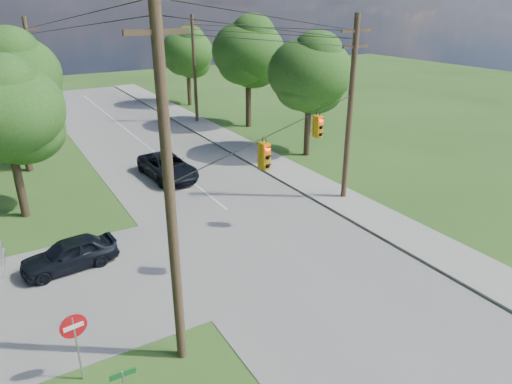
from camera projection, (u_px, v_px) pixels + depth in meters
ground at (301, 317)px, 17.19m from camera, size 140.00×140.00×0.00m
main_road at (274, 247)px, 22.10m from camera, size 10.00×100.00×0.03m
sidewalk_east at (376, 216)px, 25.22m from camera, size 2.60×100.00×0.12m
pole_sw at (169, 183)px, 12.97m from camera, size 2.00×0.32×12.00m
pole_ne at (350, 109)px, 25.62m from camera, size 2.00×0.32×10.50m
pole_north_e at (195, 69)px, 43.26m from camera, size 2.00×0.32×10.00m
pole_north_w at (35, 81)px, 36.76m from camera, size 2.00×0.32×10.00m
power_lines at (201, 41)px, 23.56m from camera, size 13.93×29.62×4.93m
traffic_signals at (294, 139)px, 19.80m from camera, size 4.91×3.27×1.05m
tree_w_near at (4, 110)px, 23.11m from camera, size 6.00×6.00×8.40m
tree_w_mid at (11, 76)px, 29.70m from camera, size 6.40×6.40×9.22m
tree_e_near at (310, 73)px, 33.14m from camera, size 6.20×6.20×8.81m
tree_e_mid at (248, 51)px, 41.08m from camera, size 6.60×6.60×9.64m
tree_e_far at (187, 52)px, 50.54m from camera, size 5.80×5.80×8.32m
car_cross_dark at (70, 254)px, 20.12m from camera, size 4.22×2.02×1.39m
car_main_north at (168, 167)px, 30.59m from camera, size 2.89×5.70×1.54m
do_not_enter_sign at (75, 333)px, 13.70m from camera, size 0.82×0.15×2.45m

